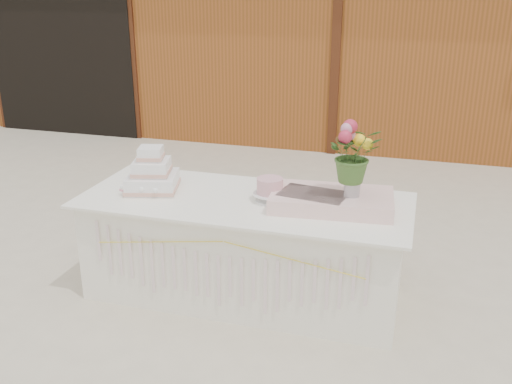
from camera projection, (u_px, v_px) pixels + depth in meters
ground at (245, 292)px, 4.40m from camera, size 80.00×80.00×0.00m
barn at (356, 20)px, 9.21m from camera, size 12.60×4.60×3.30m
cake_table at (244, 247)px, 4.26m from camera, size 2.40×1.00×0.77m
wedding_cake at (152, 175)px, 4.28m from camera, size 0.46×0.46×0.34m
pink_cake_stand at (270, 188)px, 4.06m from camera, size 0.24×0.24×0.17m
satin_runner at (332, 200)px, 3.96m from camera, size 0.88×0.56×0.11m
flower_vase at (352, 185)px, 3.87m from camera, size 0.11×0.11×0.15m
bouquet at (355, 147)px, 3.78m from camera, size 0.43×0.40×0.39m
loose_flowers at (130, 182)px, 4.47m from camera, size 0.18×0.36×0.02m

